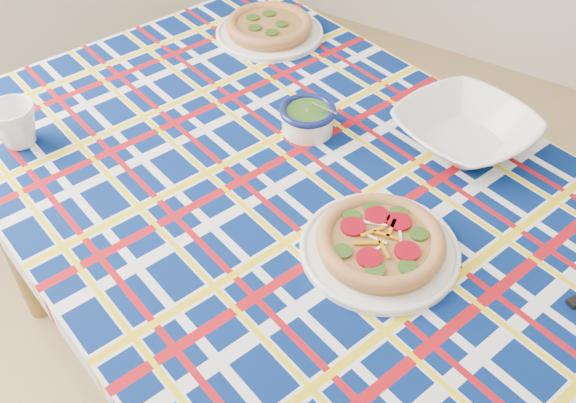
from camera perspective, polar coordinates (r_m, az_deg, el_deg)
The scene contains 7 objects.
dining_table at distance 1.34m, azimuth 2.04°, elevation -2.03°, with size 1.87×1.46×0.77m.
tablecloth at distance 1.33m, azimuth 2.06°, elevation -1.26°, with size 1.68×1.06×0.11m, color #041953, non-canonical shape.
main_focaccia_plate at distance 1.17m, azimuth 8.24°, elevation -3.53°, with size 0.30×0.30×0.06m, color olive, non-canonical shape.
pesto_bowl at distance 1.43m, azimuth 1.77°, elevation 7.54°, with size 0.13×0.13×0.08m, color #1C3F11, non-canonical shape.
serving_bowl at distance 1.45m, azimuth 15.45°, elevation 6.14°, with size 0.28×0.28×0.07m, color white.
second_focaccia_plate at distance 1.80m, azimuth -1.67°, elevation 15.31°, with size 0.30×0.30×0.05m, color olive, non-canonical shape.
mug at distance 1.51m, azimuth -23.08°, elevation 6.26°, with size 0.10×0.10×0.10m, color white.
Camera 1 is at (-0.01, -0.80, 1.66)m, focal length 40.00 mm.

